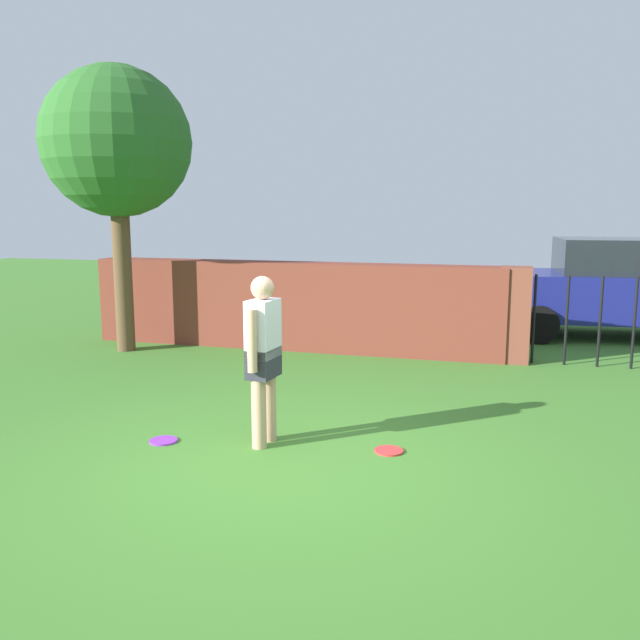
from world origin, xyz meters
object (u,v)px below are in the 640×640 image
at_px(person, 263,353).
at_px(frisbee_red, 389,451).
at_px(frisbee_purple, 163,441).
at_px(tree, 117,144).
at_px(car, 616,288).

xyz_separation_m(person, frisbee_red, (1.19, 0.12, -0.89)).
relative_size(person, frisbee_purple, 6.00).
relative_size(tree, car, 1.01).
distance_m(tree, frisbee_purple, 5.53).
relative_size(car, frisbee_red, 16.06).
bearing_deg(frisbee_red, car, 67.28).
height_order(person, frisbee_purple, person).
bearing_deg(frisbee_purple, person, 12.76).
distance_m(person, car, 7.85).
distance_m(car, frisbee_purple, 8.60).
bearing_deg(frisbee_red, tree, 145.61).
xyz_separation_m(tree, person, (3.64, -3.42, -2.30)).
relative_size(tree, frisbee_purple, 16.16).
height_order(tree, frisbee_purple, tree).
bearing_deg(tree, frisbee_purple, -53.68).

